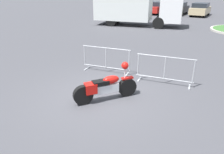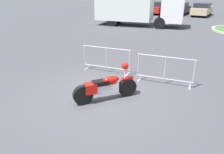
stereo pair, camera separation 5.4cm
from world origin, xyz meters
The scene contains 10 objects.
ground_plane centered at (0.00, 0.00, 0.00)m, with size 120.00×120.00×0.00m, color #424247.
motorcycle centered at (0.25, -0.10, 0.46)m, with size 1.46×1.78×1.21m.
crowd_barrier_near centered at (-1.01, 2.05, 0.55)m, with size 2.11×0.69×1.07m.
crowd_barrier_far centered at (1.51, 2.05, 0.55)m, with size 2.11×0.69×1.07m.
box_truck centered at (-4.87, 13.41, 1.64)m, with size 7.99×3.67×2.98m.
parked_car_blue centered at (-11.29, 24.02, 0.71)m, with size 1.81×4.19×1.41m.
parked_car_white centered at (-8.60, 23.44, 0.70)m, with size 1.78×4.12×1.38m.
parked_car_red centered at (-5.91, 23.35, 0.76)m, with size 1.94×4.49×1.51m.
parked_car_black centered at (-3.23, 24.03, 0.75)m, with size 1.90×4.41×1.48m.
parked_car_tan centered at (-0.54, 23.82, 0.77)m, with size 1.95×4.52×1.52m.
Camera 2 is at (3.51, -5.46, 3.43)m, focal length 35.00 mm.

